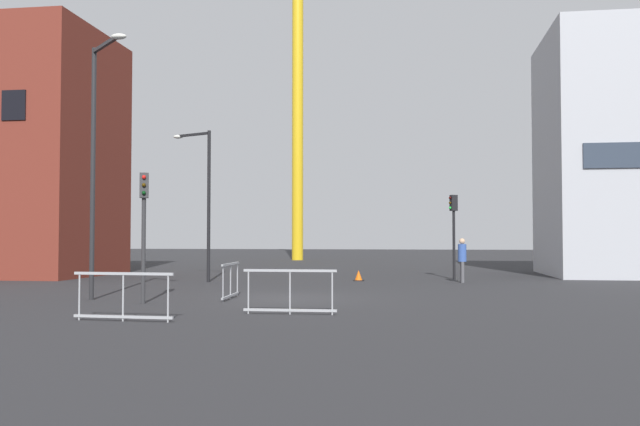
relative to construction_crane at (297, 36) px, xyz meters
name	(u,v)px	position (x,y,z in m)	size (l,w,h in m)	color
ground	(284,298)	(5.59, -33.47, -18.30)	(160.00, 160.00, 0.00)	#28282B
construction_crane	(297,36)	(0.00, 0.00, 0.00)	(7.44, 18.74, 27.93)	gold
streetlamp_tall	(96,148)	(0.25, -35.07, -13.81)	(1.70, 1.57, 7.52)	#232326
streetlamp_short	(204,190)	(0.82, -26.66, -14.50)	(1.88, 0.87, 6.28)	black
traffic_light_verge	(454,222)	(11.22, -23.65, -15.79)	(0.39, 0.34, 3.70)	black
traffic_light_near	(144,215)	(2.01, -35.72, -15.82)	(0.32, 0.39, 3.66)	#2D2D30
pedestrian_walking	(462,257)	(11.43, -25.75, -17.24)	(0.34, 0.34, 1.80)	#4C4C51
safety_barrier_right_run	(123,296)	(3.15, -39.53, -17.73)	(2.35, 0.18, 1.08)	#9EA0A5
safety_barrier_rear	(231,280)	(4.06, -34.05, -17.73)	(0.17, 2.16, 1.08)	gray
safety_barrier_left_run	(290,291)	(6.56, -37.71, -17.73)	(2.27, 0.10, 1.08)	#9EA0A5
traffic_cone_on_verge	(359,276)	(7.16, -25.15, -18.09)	(0.44, 0.44, 0.45)	black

